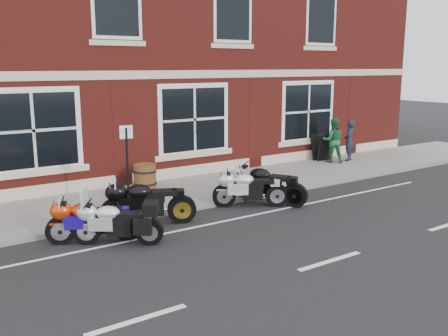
# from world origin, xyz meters

# --- Properties ---
(ground) EXTENTS (80.00, 80.00, 0.00)m
(ground) POSITION_xyz_m (0.00, 0.00, 0.00)
(ground) COLOR black
(ground) RESTS_ON ground
(sidewalk) EXTENTS (30.00, 3.00, 0.12)m
(sidewalk) POSITION_xyz_m (0.00, 3.00, 0.06)
(sidewalk) COLOR slate
(sidewalk) RESTS_ON ground
(kerb) EXTENTS (30.00, 0.16, 0.12)m
(kerb) POSITION_xyz_m (0.00, 1.42, 0.06)
(kerb) COLOR slate
(kerb) RESTS_ON ground
(pub_building) EXTENTS (24.00, 12.00, 12.00)m
(pub_building) POSITION_xyz_m (0.00, 10.50, 6.00)
(pub_building) COLOR maroon
(pub_building) RESTS_ON ground
(moto_touring_silver) EXTENTS (1.61, 1.21, 1.25)m
(moto_touring_silver) POSITION_xyz_m (-3.03, 0.18, 0.51)
(moto_touring_silver) COLOR black
(moto_touring_silver) RESTS_ON ground
(moto_sport_red) EXTENTS (1.87, 0.89, 0.89)m
(moto_sport_red) POSITION_xyz_m (-3.38, 0.58, 0.51)
(moto_sport_red) COLOR black
(moto_sport_red) RESTS_ON ground
(moto_sport_black) EXTENTS (2.10, 1.03, 1.00)m
(moto_sport_black) POSITION_xyz_m (-1.92, 1.01, 0.58)
(moto_sport_black) COLOR black
(moto_sport_black) RESTS_ON ground
(moto_sport_silver) EXTENTS (1.77, 1.19, 0.91)m
(moto_sport_silver) POSITION_xyz_m (0.99, 0.89, 0.52)
(moto_sport_silver) COLOR black
(moto_sport_silver) RESTS_ON ground
(moto_naked_black) EXTENTS (1.23, 1.95, 0.98)m
(moto_naked_black) POSITION_xyz_m (1.55, 0.85, 0.57)
(moto_naked_black) COLOR black
(moto_naked_black) RESTS_ON ground
(pedestrian_left) EXTENTS (0.67, 0.60, 1.54)m
(pedestrian_left) POSITION_xyz_m (7.69, 3.48, 0.89)
(pedestrian_left) COLOR black
(pedestrian_left) RESTS_ON sidewalk
(pedestrian_right) EXTENTS (1.01, 0.97, 1.65)m
(pedestrian_right) POSITION_xyz_m (6.94, 3.59, 0.94)
(pedestrian_right) COLOR #195A31
(pedestrian_right) RESTS_ON sidewalk
(a_board_sign) EXTENTS (0.66, 0.49, 1.00)m
(a_board_sign) POSITION_xyz_m (6.88, 4.09, 0.62)
(a_board_sign) COLOR black
(a_board_sign) RESTS_ON sidewalk
(barrel_planter) EXTENTS (0.68, 0.68, 0.76)m
(barrel_planter) POSITION_xyz_m (-0.69, 3.67, 0.50)
(barrel_planter) COLOR #4B3614
(barrel_planter) RESTS_ON sidewalk
(parking_sign) EXTENTS (0.31, 0.06, 2.19)m
(parking_sign) POSITION_xyz_m (-2.12, 1.55, 1.38)
(parking_sign) COLOR black
(parking_sign) RESTS_ON sidewalk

